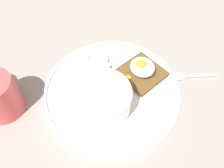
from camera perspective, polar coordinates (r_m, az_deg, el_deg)
ground_plane at (r=49.84cm, az=0.00°, el=-2.70°), size 120.00×120.00×2.00cm
plate at (r=48.35cm, az=0.00°, el=-1.53°), size 29.87×29.87×1.60cm
oatmeal_bowl at (r=43.03cm, az=-2.61°, el=-4.13°), size 11.67×11.67×6.27cm
toast_slice at (r=50.48cm, az=7.68°, el=2.83°), size 9.76×9.76×1.24cm
poached_egg at (r=48.72cm, az=7.87°, el=4.44°), size 5.70×7.50×3.83cm
banana_slice_front at (r=50.80cm, az=-2.35°, el=4.08°), size 4.85×4.79×1.94cm
banana_slice_left at (r=51.91cm, az=-5.15°, el=5.16°), size 4.19×4.13×1.65cm
banana_slice_back at (r=50.13cm, az=-8.22°, el=2.20°), size 5.08×5.06×1.55cm
banana_slice_right at (r=52.95cm, az=-2.66°, el=6.47°), size 3.65×3.57×1.43cm
banana_slice_inner at (r=53.66cm, az=-7.54°, el=6.53°), size 3.92×3.93×1.08cm
spoon at (r=54.18cm, az=19.10°, el=2.04°), size 8.49×8.92×0.80cm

